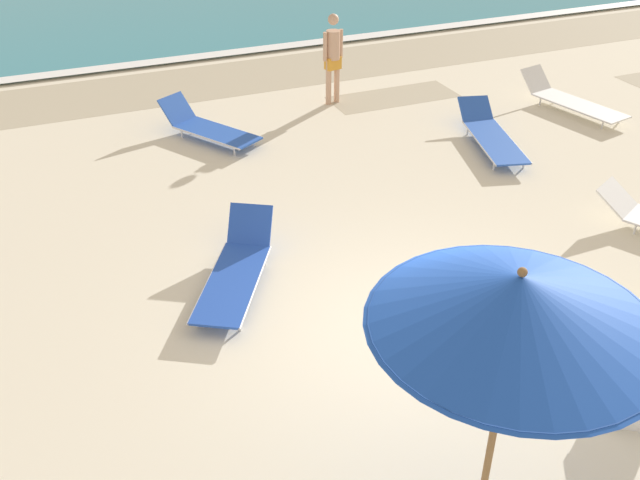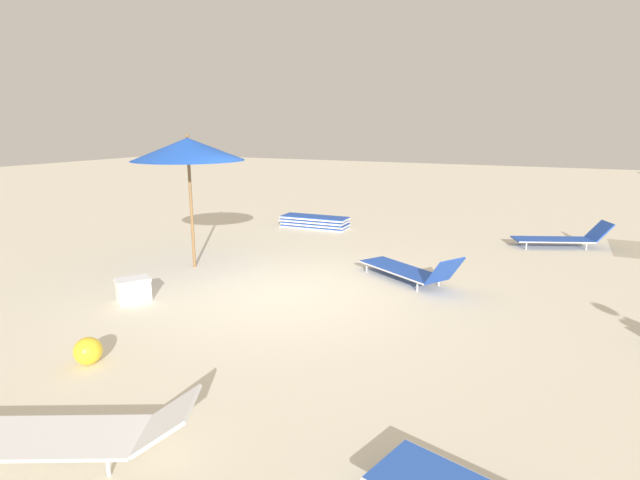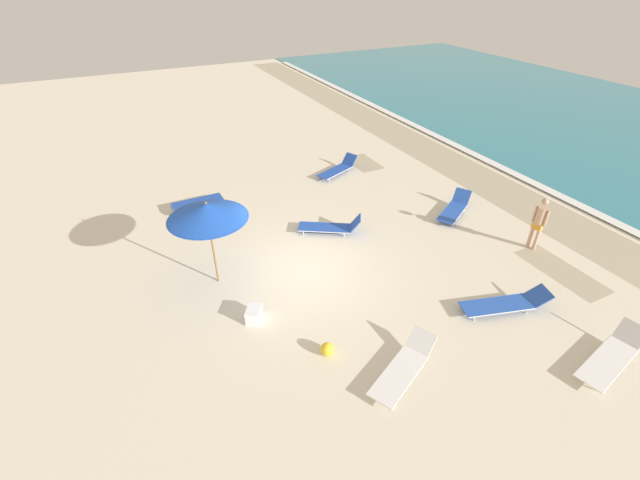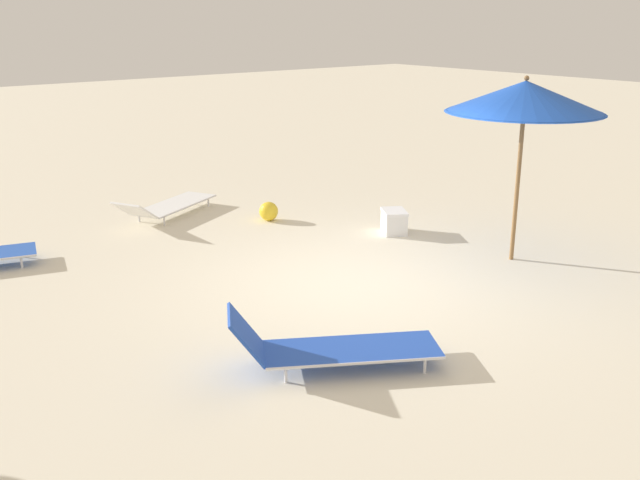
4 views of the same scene
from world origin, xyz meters
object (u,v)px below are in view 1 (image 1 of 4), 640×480
object	(u,v)px
sun_lounger_near_water_right	(236,269)
sun_lounger_under_umbrella	(491,134)
sun_lounger_mid_beach_solo	(570,100)
sun_lounger_beside_umbrella	(208,127)
cooler_box	(628,404)
beach_umbrella	(517,302)
beachgoer_wading_adult	(333,54)

from	to	relation	value
sun_lounger_near_water_right	sun_lounger_under_umbrella	bearing A→B (deg)	54.45
sun_lounger_mid_beach_solo	sun_lounger_under_umbrella	bearing A→B (deg)	-173.61
sun_lounger_beside_umbrella	cooler_box	world-z (taller)	sun_lounger_beside_umbrella
sun_lounger_under_umbrella	cooler_box	bearing A→B (deg)	-96.87
sun_lounger_under_umbrella	sun_lounger_mid_beach_solo	bearing A→B (deg)	34.14
beach_umbrella	cooler_box	xyz separation A→B (m)	(1.97, 0.41, -2.09)
beach_umbrella	sun_lounger_under_umbrella	xyz separation A→B (m)	(4.48, 6.41, -2.07)
sun_lounger_under_umbrella	sun_lounger_mid_beach_solo	xyz separation A→B (m)	(2.38, 0.79, 0.01)
sun_lounger_beside_umbrella	sun_lounger_mid_beach_solo	bearing A→B (deg)	-42.33
sun_lounger_beside_umbrella	sun_lounger_near_water_right	xyz separation A→B (m)	(-0.87, -4.53, 0.00)
beach_umbrella	beachgoer_wading_adult	xyz separation A→B (m)	(2.74, 9.37, -1.27)
sun_lounger_beside_umbrella	beach_umbrella	bearing A→B (deg)	-120.62
beach_umbrella	sun_lounger_near_water_right	world-z (taller)	beach_umbrella
sun_lounger_under_umbrella	beachgoer_wading_adult	size ratio (longest dim) A/B	1.37
sun_lounger_beside_umbrella	cooler_box	xyz separation A→B (m)	(1.99, -8.21, -0.03)
beach_umbrella	sun_lounger_mid_beach_solo	xyz separation A→B (m)	(6.86, 7.20, -2.06)
cooler_box	beach_umbrella	bearing A→B (deg)	43.57
sun_lounger_beside_umbrella	sun_lounger_mid_beach_solo	distance (m)	7.02
sun_lounger_near_water_right	beachgoer_wading_adult	bearing A→B (deg)	86.46
beach_umbrella	beachgoer_wading_adult	bearing A→B (deg)	73.68
sun_lounger_near_water_right	beach_umbrella	bearing A→B (deg)	-46.82
beach_umbrella	cooler_box	world-z (taller)	beach_umbrella
sun_lounger_mid_beach_solo	beachgoer_wading_adult	xyz separation A→B (m)	(-4.12, 2.17, 0.79)
sun_lounger_near_water_right	cooler_box	distance (m)	4.65
sun_lounger_beside_umbrella	beachgoer_wading_adult	bearing A→B (deg)	-15.44
beachgoer_wading_adult	cooler_box	size ratio (longest dim) A/B	2.89
beach_umbrella	sun_lounger_beside_umbrella	xyz separation A→B (m)	(-0.02, 8.61, -2.05)
sun_lounger_near_water_right	sun_lounger_beside_umbrella	bearing A→B (deg)	110.10
beachgoer_wading_adult	cooler_box	xyz separation A→B (m)	(-0.78, -8.96, -0.81)
sun_lounger_mid_beach_solo	cooler_box	bearing A→B (deg)	-137.68
sun_lounger_beside_umbrella	beachgoer_wading_adult	size ratio (longest dim) A/B	1.14
sun_lounger_near_water_right	beachgoer_wading_adult	world-z (taller)	beachgoer_wading_adult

